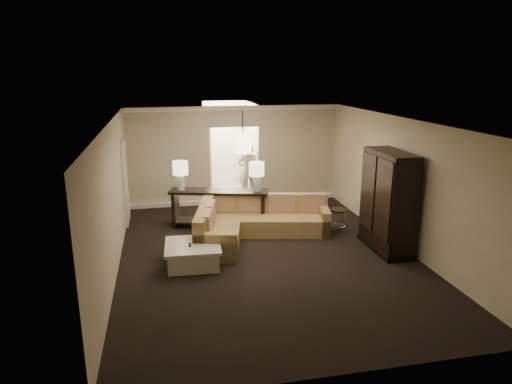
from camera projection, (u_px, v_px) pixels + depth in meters
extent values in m
plane|color=black|center=(266.00, 255.00, 9.61)|extent=(8.00, 8.00, 0.00)
cube|color=beige|center=(235.00, 155.00, 13.02)|extent=(6.00, 0.04, 2.80)
cube|color=beige|center=(342.00, 275.00, 5.47)|extent=(6.00, 0.04, 2.80)
cube|color=beige|center=(113.00, 199.00, 8.65)|extent=(0.04, 8.00, 2.80)
cube|color=beige|center=(402.00, 183.00, 9.84)|extent=(0.04, 8.00, 2.80)
cube|color=white|center=(267.00, 121.00, 8.88)|extent=(6.00, 8.00, 0.02)
cube|color=white|center=(234.00, 108.00, 12.63)|extent=(6.00, 0.10, 0.12)
cube|color=white|center=(236.00, 201.00, 13.33)|extent=(6.00, 0.10, 0.12)
cube|color=white|center=(125.00, 182.00, 11.39)|extent=(0.05, 0.90, 2.10)
cube|color=white|center=(230.00, 193.00, 14.33)|extent=(1.40, 2.00, 0.01)
cube|color=beige|center=(207.00, 150.00, 13.83)|extent=(0.04, 2.00, 2.80)
cube|color=beige|center=(252.00, 149.00, 14.11)|extent=(0.04, 2.00, 2.80)
cube|color=beige|center=(225.00, 144.00, 14.91)|extent=(1.40, 0.04, 2.80)
cube|color=white|center=(225.00, 155.00, 14.97)|extent=(0.90, 0.05, 2.10)
cube|color=brown|center=(266.00, 224.00, 10.87)|extent=(3.10, 1.50, 0.42)
cube|color=brown|center=(218.00, 242.00, 9.78)|extent=(1.17, 1.55, 0.42)
cube|color=brown|center=(266.00, 203.00, 11.07)|extent=(2.96, 0.86, 0.46)
cube|color=brown|center=(205.00, 215.00, 10.14)|extent=(0.74, 2.37, 0.46)
cube|color=brown|center=(324.00, 220.00, 10.83)|extent=(0.38, 0.91, 0.61)
cube|color=brown|center=(215.00, 248.00, 9.18)|extent=(0.91, 0.38, 0.61)
cube|color=#A77C59|center=(221.00, 202.00, 11.03)|extent=(0.63, 0.29, 0.46)
cube|color=#A77C59|center=(251.00, 203.00, 11.02)|extent=(0.63, 0.29, 0.46)
cube|color=#A77C59|center=(282.00, 203.00, 11.02)|extent=(0.63, 0.29, 0.46)
cube|color=#A77C59|center=(313.00, 203.00, 11.01)|extent=(0.63, 0.29, 0.46)
cube|color=#A77C59|center=(211.00, 213.00, 10.23)|extent=(0.28, 0.61, 0.46)
cube|color=#A77C59|center=(207.00, 223.00, 9.56)|extent=(0.28, 0.61, 0.46)
cube|color=white|center=(193.00, 256.00, 9.09)|extent=(1.02, 1.02, 0.37)
cube|color=white|center=(193.00, 246.00, 9.03)|extent=(1.13, 1.13, 0.06)
cube|color=black|center=(190.00, 245.00, 8.96)|extent=(0.06, 0.18, 0.02)
cube|color=beige|center=(200.00, 241.00, 9.20)|extent=(0.25, 0.34, 0.01)
cube|color=black|center=(219.00, 192.00, 11.12)|extent=(2.45, 1.16, 0.07)
cube|color=black|center=(176.00, 209.00, 11.31)|extent=(0.21, 0.50, 0.87)
cube|color=black|center=(263.00, 210.00, 11.18)|extent=(0.21, 0.50, 0.87)
cube|color=black|center=(219.00, 221.00, 11.32)|extent=(2.33, 1.08, 0.04)
cube|color=black|center=(388.00, 202.00, 9.65)|extent=(0.59, 1.43, 2.15)
cube|color=black|center=(383.00, 200.00, 9.21)|extent=(0.03, 0.63, 1.64)
cube|color=black|center=(368.00, 191.00, 9.88)|extent=(0.03, 0.63, 1.64)
cube|color=black|center=(385.00, 247.00, 9.92)|extent=(0.63, 1.49, 0.10)
cylinder|color=black|center=(339.00, 210.00, 10.98)|extent=(0.42, 0.42, 0.04)
torus|color=silver|center=(338.00, 226.00, 11.09)|extent=(0.35, 0.35, 0.02)
cylinder|color=silver|center=(344.00, 219.00, 11.10)|extent=(0.02, 0.02, 0.49)
cylinder|color=silver|center=(332.00, 219.00, 11.14)|extent=(0.02, 0.02, 0.49)
cylinder|color=silver|center=(338.00, 222.00, 10.89)|extent=(0.02, 0.02, 0.49)
cylinder|color=silver|center=(181.00, 182.00, 11.12)|extent=(0.17, 0.17, 0.38)
cylinder|color=#FFE7BF|center=(180.00, 168.00, 11.03)|extent=(0.37, 0.37, 0.33)
cylinder|color=silver|center=(257.00, 183.00, 11.01)|extent=(0.17, 0.17, 0.38)
cylinder|color=#FFE7BF|center=(257.00, 169.00, 10.92)|extent=(0.37, 0.37, 0.33)
cylinder|color=black|center=(243.00, 122.00, 11.51)|extent=(0.02, 0.02, 0.60)
cube|color=#FFE8C6|center=(243.00, 143.00, 11.65)|extent=(0.38, 0.38, 0.48)
imported|color=beige|center=(248.00, 168.00, 13.52)|extent=(0.75, 0.56, 1.87)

